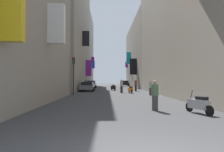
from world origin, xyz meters
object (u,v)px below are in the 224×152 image
scooter_silver (199,104)px  scooter_black (113,87)px  parked_car_grey (87,86)px  scooter_orange (130,89)px  pedestrian_crossing (136,85)px  pedestrian_near_right (155,95)px  traffic_light_near_corner (74,69)px  pedestrian_near_left (151,88)px  parked_car_black (125,83)px  pedestrian_mid_street (122,86)px  pedestrian_far_away (86,85)px  parked_car_white (91,84)px

scooter_silver → scooter_black: size_ratio=0.96×
parked_car_grey → scooter_orange: bearing=-40.9°
pedestrian_crossing → pedestrian_near_right: 19.31m
parked_car_grey → traffic_light_near_corner: size_ratio=1.06×
pedestrian_near_left → parked_car_black: bearing=89.8°
parked_car_black → pedestrian_crossing: size_ratio=2.26×
parked_car_black → pedestrian_near_right: bearing=-92.8°
scooter_orange → pedestrian_near_right: size_ratio=1.12×
pedestrian_mid_street → pedestrian_near_left: bearing=-58.9°
parked_car_grey → scooter_orange: (5.82, -5.04, -0.26)m
parked_car_black → pedestrian_mid_street: (-2.90, -28.54, 0.09)m
traffic_light_near_corner → pedestrian_crossing: bearing=43.1°
pedestrian_near_right → pedestrian_far_away: (-6.04, 23.15, 0.09)m
pedestrian_crossing → pedestrian_far_away: size_ratio=0.99×
scooter_black → pedestrian_near_left: (3.69, -10.52, 0.36)m
parked_car_grey → traffic_light_near_corner: traffic_light_near_corner is taller
scooter_silver → scooter_black: bearing=98.7°
scooter_black → pedestrian_crossing: size_ratio=1.08×
pedestrian_near_left → traffic_light_near_corner: 8.62m
parked_car_grey → pedestrian_crossing: size_ratio=2.47×
scooter_silver → pedestrian_near_right: size_ratio=1.13×
parked_car_black → pedestrian_crossing: pedestrian_crossing is taller
parked_car_black → pedestrian_near_left: (-0.10, -33.18, 0.06)m
parked_car_grey → pedestrian_mid_street: size_ratio=2.57×
pedestrian_near_left → traffic_light_near_corner: size_ratio=0.40×
pedestrian_mid_street → pedestrian_far_away: pedestrian_far_away is taller
pedestrian_near_left → traffic_light_near_corner: traffic_light_near_corner is taller
scooter_black → traffic_light_near_corner: (-4.67, -9.78, 2.36)m
parked_car_white → pedestrian_far_away: pedestrian_far_away is taller
scooter_silver → scooter_orange: (-1.57, 15.97, -0.00)m
scooter_silver → pedestrian_crossing: pedestrian_crossing is taller
parked_car_black → pedestrian_near_left: size_ratio=2.43×
parked_car_white → pedestrian_near_left: pedestrian_near_left is taller
pedestrian_crossing → pedestrian_mid_street: pedestrian_crossing is taller
parked_car_grey → scooter_orange: parked_car_grey is taller
scooter_silver → traffic_light_near_corner: size_ratio=0.45×
scooter_orange → pedestrian_near_left: 4.14m
scooter_orange → pedestrian_crossing: pedestrian_crossing is taller
parked_car_black → pedestrian_crossing: bearing=-91.3°
pedestrian_crossing → traffic_light_near_corner: bearing=-136.9°
parked_car_black → traffic_light_near_corner: 33.58m
pedestrian_far_away → traffic_light_near_corner: size_ratio=0.43×
scooter_orange → parked_car_black: bearing=86.4°
pedestrian_near_left → pedestrian_mid_street: (-2.80, 4.64, 0.03)m
pedestrian_mid_street → pedestrian_far_away: size_ratio=0.95×
parked_car_black → scooter_black: bearing=-99.5°
scooter_black → pedestrian_mid_street: pedestrian_mid_street is taller
pedestrian_crossing → traffic_light_near_corner: 10.94m
scooter_orange → pedestrian_mid_street: size_ratio=1.07×
parked_car_white → parked_car_black: (7.96, 12.54, -0.02)m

